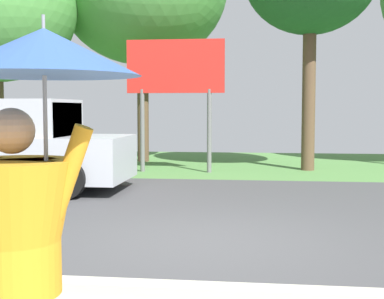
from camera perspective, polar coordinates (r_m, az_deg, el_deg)
ground_plane at (r=9.90m, az=2.56°, el=-5.80°), size 40.00×22.00×0.20m
monk_pedestrian at (r=2.76m, az=-17.56°, el=-9.12°), size 1.03×0.91×2.13m
pickup_truck at (r=11.93m, az=-19.04°, el=0.15°), size 5.20×2.28×1.88m
roadside_billboard at (r=14.40m, az=-1.76°, el=7.75°), size 2.60×0.12×3.50m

